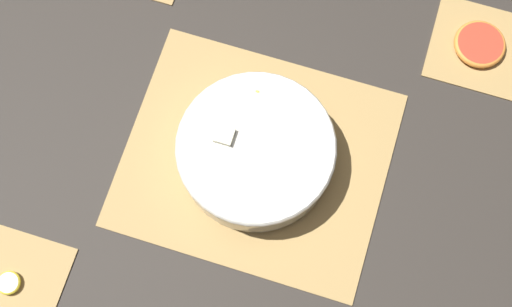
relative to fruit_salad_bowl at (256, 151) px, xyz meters
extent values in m
plane|color=#2D2823|center=(0.00, 0.00, -0.05)|extent=(6.00, 6.00, 0.00)
cube|color=#A8844C|center=(0.00, 0.00, -0.04)|extent=(0.42, 0.36, 0.01)
cube|color=brown|center=(-0.15, 0.00, -0.04)|extent=(0.01, 0.36, 0.00)
cube|color=brown|center=(-0.09, 0.00, -0.04)|extent=(0.01, 0.36, 0.00)
cube|color=brown|center=(-0.03, 0.00, -0.04)|extent=(0.01, 0.36, 0.00)
cube|color=brown|center=(0.03, 0.00, -0.04)|extent=(0.01, 0.36, 0.00)
cube|color=brown|center=(0.09, 0.00, -0.04)|extent=(0.01, 0.36, 0.00)
cube|color=brown|center=(0.15, 0.00, -0.04)|extent=(0.01, 0.36, 0.00)
cube|color=#A8844C|center=(-0.31, -0.31, -0.04)|extent=(0.16, 0.16, 0.01)
cube|color=brown|center=(-0.31, -0.31, -0.04)|extent=(0.00, 0.16, 0.00)
cube|color=brown|center=(-0.26, -0.31, -0.04)|extent=(0.00, 0.16, 0.00)
cube|color=#A8844C|center=(0.31, 0.31, -0.04)|extent=(0.16, 0.16, 0.01)
cube|color=brown|center=(0.28, 0.31, -0.04)|extent=(0.00, 0.16, 0.00)
cube|color=brown|center=(0.33, 0.31, -0.04)|extent=(0.00, 0.16, 0.00)
cylinder|color=silver|center=(0.00, 0.00, 0.00)|extent=(0.25, 0.25, 0.07)
torus|color=silver|center=(0.00, 0.00, 0.02)|extent=(0.25, 0.25, 0.01)
cylinder|color=#F4EABC|center=(-0.02, -0.01, -0.02)|extent=(0.03, 0.03, 0.01)
cylinder|color=#F4EABC|center=(0.05, 0.08, -0.01)|extent=(0.03, 0.03, 0.01)
cylinder|color=#F4EABC|center=(0.04, 0.04, -0.03)|extent=(0.03, 0.03, 0.01)
cylinder|color=#F4EABC|center=(0.03, -0.09, -0.01)|extent=(0.03, 0.03, 0.01)
cylinder|color=#F4EABC|center=(-0.04, 0.04, -0.02)|extent=(0.03, 0.03, 0.01)
cylinder|color=#F4EABC|center=(0.01, -0.03, -0.01)|extent=(0.03, 0.03, 0.01)
cylinder|color=#F4EABC|center=(0.02, 0.00, 0.03)|extent=(0.03, 0.03, 0.01)
cube|color=beige|center=(-0.08, 0.00, -0.02)|extent=(0.03, 0.03, 0.03)
cube|color=beige|center=(0.01, 0.03, -0.02)|extent=(0.02, 0.02, 0.02)
cube|color=beige|center=(0.05, -0.02, -0.02)|extent=(0.02, 0.02, 0.02)
cube|color=beige|center=(0.08, -0.01, -0.02)|extent=(0.03, 0.03, 0.03)
cube|color=beige|center=(0.08, 0.06, 0.02)|extent=(0.03, 0.03, 0.03)
cube|color=beige|center=(-0.05, 0.00, 0.03)|extent=(0.03, 0.03, 0.03)
ellipsoid|color=#F9A338|center=(-0.02, 0.09, 0.02)|extent=(0.03, 0.01, 0.01)
ellipsoid|color=#F9A338|center=(-0.02, -0.08, -0.01)|extent=(0.03, 0.01, 0.01)
ellipsoid|color=#F9A338|center=(-0.02, 0.08, -0.03)|extent=(0.03, 0.01, 0.01)
ellipsoid|color=red|center=(0.09, 0.02, -0.03)|extent=(0.03, 0.01, 0.01)
ellipsoid|color=#F9A338|center=(-0.08, 0.06, -0.01)|extent=(0.04, 0.02, 0.02)
ellipsoid|color=#F9A338|center=(-0.02, 0.01, 0.00)|extent=(0.03, 0.02, 0.02)
ellipsoid|color=#F9A338|center=(-0.01, -0.06, -0.02)|extent=(0.03, 0.02, 0.01)
cylinder|color=#F4EABC|center=(-0.31, -0.31, -0.04)|extent=(0.03, 0.03, 0.01)
torus|color=yellow|center=(-0.31, -0.31, -0.04)|extent=(0.04, 0.04, 0.01)
cylinder|color=red|center=(0.31, 0.31, -0.03)|extent=(0.08, 0.08, 0.01)
torus|color=orange|center=(0.31, 0.31, -0.03)|extent=(0.09, 0.09, 0.01)
camera|label=1|loc=(0.10, -0.32, 1.07)|focal=50.00mm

